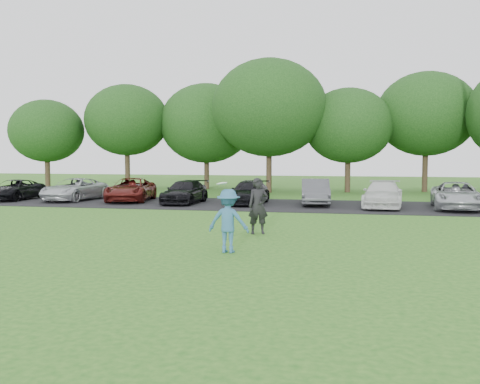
# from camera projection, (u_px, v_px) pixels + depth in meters

# --- Properties ---
(ground) EXTENTS (100.00, 100.00, 0.00)m
(ground) POSITION_uv_depth(u_px,v_px,m) (210.00, 253.00, 13.34)
(ground) COLOR #25631C
(ground) RESTS_ON ground
(parking_lot) EXTENTS (32.00, 6.50, 0.03)m
(parking_lot) POSITION_uv_depth(u_px,v_px,m) (281.00, 205.00, 26.01)
(parking_lot) COLOR black
(parking_lot) RESTS_ON ground
(frisbee_player) EXTENTS (1.05, 0.63, 1.80)m
(frisbee_player) POSITION_uv_depth(u_px,v_px,m) (228.00, 221.00, 13.42)
(frisbee_player) COLOR #32688F
(frisbee_player) RESTS_ON ground
(camera_bystander) EXTENTS (0.75, 0.63, 1.74)m
(camera_bystander) POSITION_uv_depth(u_px,v_px,m) (258.00, 206.00, 16.58)
(camera_bystander) COLOR black
(camera_bystander) RESTS_ON ground
(parked_cars) EXTENTS (30.85, 5.28, 1.25)m
(parked_cars) POSITION_uv_depth(u_px,v_px,m) (284.00, 193.00, 25.91)
(parked_cars) COLOR black
(parked_cars) RESTS_ON parking_lot
(tree_row) EXTENTS (42.39, 9.85, 8.64)m
(tree_row) POSITION_uv_depth(u_px,v_px,m) (325.00, 117.00, 34.87)
(tree_row) COLOR #38281C
(tree_row) RESTS_ON ground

